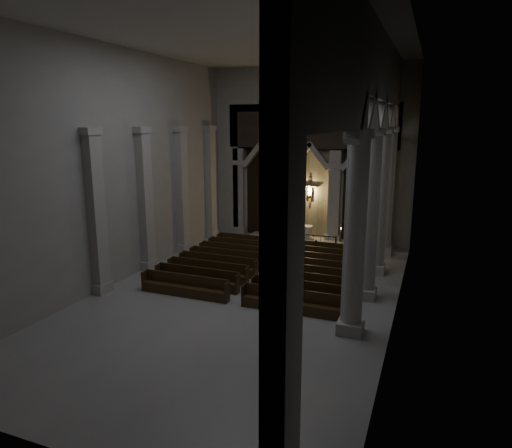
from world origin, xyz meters
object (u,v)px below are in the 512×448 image
(candle_stand_left, at_px, (263,239))
(pews, at_px, (267,270))
(altar_rail, at_px, (299,238))
(worshipper, at_px, (316,249))
(candle_stand_right, at_px, (340,245))
(altar, at_px, (298,232))

(candle_stand_left, distance_m, pews, 6.93)
(altar_rail, xyz_separation_m, worshipper, (1.64, -1.81, -0.11))
(candle_stand_right, bearing_deg, altar_rail, -175.64)
(altar, xyz_separation_m, pews, (0.54, -7.99, -0.30))
(worshipper, bearing_deg, altar, 131.87)
(worshipper, bearing_deg, pews, -99.77)
(candle_stand_left, bearing_deg, altar, 36.93)
(altar, bearing_deg, altar_rail, -73.42)
(candle_stand_left, xyz_separation_m, worshipper, (4.28, -2.04, 0.23))
(altar, bearing_deg, candle_stand_left, -143.07)
(candle_stand_left, relative_size, candle_stand_right, 0.78)
(candle_stand_left, relative_size, pews, 0.12)
(altar_rail, bearing_deg, worshipper, -47.75)
(altar_rail, xyz_separation_m, candle_stand_left, (-2.64, 0.23, -0.34))
(altar, height_order, candle_stand_right, candle_stand_right)
(candle_stand_left, relative_size, worshipper, 1.09)
(altar, distance_m, altar_rail, 1.89)
(worshipper, bearing_deg, altar_rail, 143.05)
(pews, xyz_separation_m, worshipper, (1.64, 4.37, 0.22))
(altar_rail, relative_size, candle_stand_right, 3.29)
(candle_stand_right, bearing_deg, candle_stand_left, 179.78)
(altar, height_order, altar_rail, altar)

